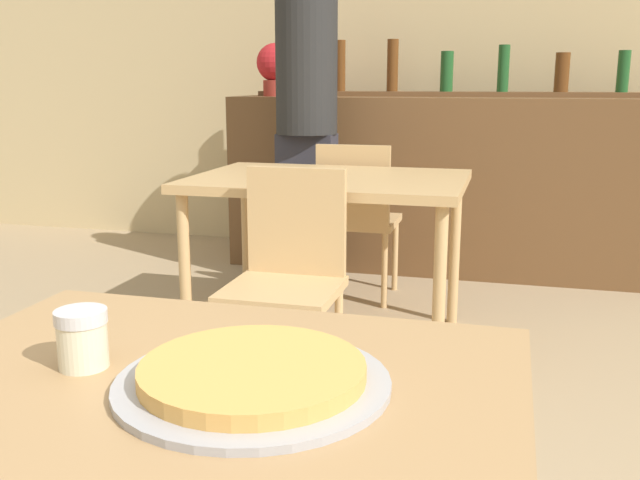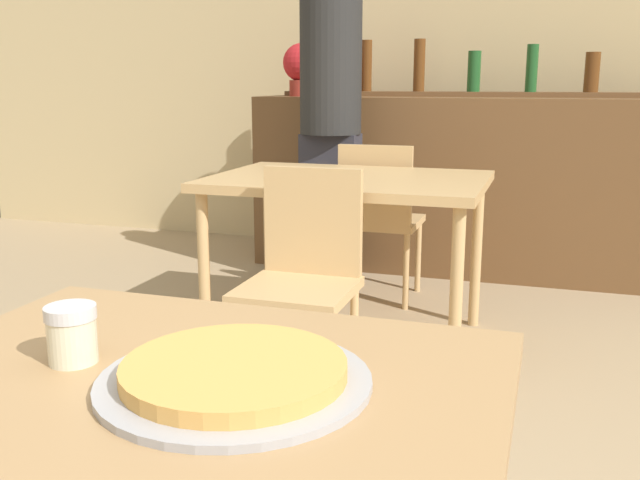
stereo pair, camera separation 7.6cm
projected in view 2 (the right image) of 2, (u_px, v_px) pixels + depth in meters
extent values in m
cube|color=#D1B784|center=(481.00, 43.00, 4.65)|extent=(8.00, 0.05, 2.80)
cube|color=#A87F51|center=(174.00, 400.00, 1.01)|extent=(0.93, 0.77, 0.04)
cylinder|color=#A87F51|center=(90.00, 470.00, 1.52)|extent=(0.05, 0.05, 0.69)
cube|color=tan|center=(348.00, 181.00, 3.13)|extent=(1.18, 0.85, 0.04)
cylinder|color=tan|center=(204.00, 274.00, 3.03)|extent=(0.05, 0.05, 0.71)
cylinder|color=tan|center=(456.00, 297.00, 2.71)|extent=(0.05, 0.05, 0.71)
cylinder|color=tan|center=(269.00, 239.00, 3.71)|extent=(0.05, 0.05, 0.71)
cylinder|color=tan|center=(476.00, 254.00, 3.38)|extent=(0.05, 0.05, 0.71)
cube|color=brown|center=(466.00, 185.00, 4.37)|extent=(2.60, 0.56, 1.06)
cube|color=brown|center=(473.00, 94.00, 4.38)|extent=(2.39, 0.24, 0.03)
cylinder|color=black|center=(316.00, 67.00, 4.65)|extent=(0.09, 0.09, 0.31)
cylinder|color=#5B3314|center=(367.00, 66.00, 4.55)|extent=(0.07, 0.07, 0.32)
cylinder|color=#5B3314|center=(419.00, 65.00, 4.45)|extent=(0.07, 0.07, 0.32)
cylinder|color=#1E5123|center=(474.00, 71.00, 4.35)|extent=(0.08, 0.08, 0.24)
cylinder|color=#1E5123|center=(532.00, 68.00, 4.25)|extent=(0.07, 0.07, 0.28)
cylinder|color=#5B3314|center=(592.00, 72.00, 4.15)|extent=(0.08, 0.08, 0.23)
cube|color=tan|center=(297.00, 290.00, 2.57)|extent=(0.40, 0.40, 0.04)
cube|color=tan|center=(313.00, 221.00, 2.69)|extent=(0.38, 0.04, 0.41)
cylinder|color=tan|center=(236.00, 359.00, 2.51)|extent=(0.03, 0.03, 0.40)
cylinder|color=tan|center=(327.00, 371.00, 2.41)|extent=(0.03, 0.03, 0.40)
cylinder|color=tan|center=(271.00, 328.00, 2.82)|extent=(0.03, 0.03, 0.40)
cylinder|color=tan|center=(354.00, 337.00, 2.72)|extent=(0.03, 0.03, 0.40)
cube|color=tan|center=(382.00, 222.00, 3.82)|extent=(0.40, 0.40, 0.04)
cube|color=tan|center=(375.00, 185.00, 3.60)|extent=(0.38, 0.04, 0.41)
cylinder|color=tan|center=(418.00, 256.00, 3.97)|extent=(0.03, 0.03, 0.40)
cylinder|color=tan|center=(359.00, 252.00, 4.08)|extent=(0.03, 0.03, 0.40)
cylinder|color=tan|center=(406.00, 272.00, 3.66)|extent=(0.03, 0.03, 0.40)
cylinder|color=tan|center=(343.00, 266.00, 3.76)|extent=(0.03, 0.03, 0.40)
cylinder|color=#A3A3A8|center=(235.00, 381.00, 1.02)|extent=(0.39, 0.39, 0.01)
cylinder|color=gold|center=(234.00, 369.00, 1.01)|extent=(0.32, 0.32, 0.02)
cylinder|color=beige|center=(72.00, 340.00, 1.09)|extent=(0.07, 0.07, 0.07)
cylinder|color=silver|center=(70.00, 312.00, 1.08)|extent=(0.08, 0.08, 0.02)
cube|color=#2D2D38|center=(330.00, 210.00, 4.07)|extent=(0.32, 0.18, 0.87)
cylinder|color=#262626|center=(331.00, 67.00, 3.89)|extent=(0.34, 0.34, 0.72)
cylinder|color=maroon|center=(302.00, 88.00, 4.52)|extent=(0.16, 0.16, 0.10)
sphere|color=red|center=(302.00, 63.00, 4.48)|extent=(0.24, 0.24, 0.24)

